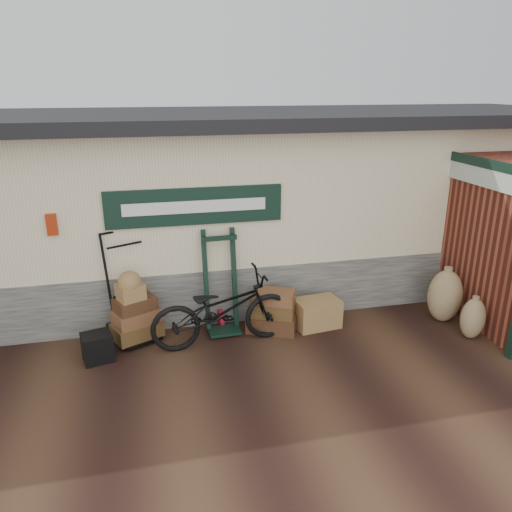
{
  "coord_description": "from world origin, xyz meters",
  "views": [
    {
      "loc": [
        -1.05,
        -6.19,
        3.66
      ],
      "look_at": [
        0.6,
        0.9,
        1.13
      ],
      "focal_mm": 35.0,
      "sensor_mm": 36.0,
      "label": 1
    }
  ],
  "objects_px": {
    "black_trunk": "(98,347)",
    "wicker_hamper": "(317,313)",
    "suitcase_stack": "(272,310)",
    "porter_trolley": "(128,286)",
    "green_barrow": "(221,282)",
    "bicycle": "(222,306)"
  },
  "relations": [
    {
      "from": "green_barrow",
      "to": "bicycle",
      "type": "bearing_deg",
      "value": -99.55
    },
    {
      "from": "porter_trolley",
      "to": "wicker_hamper",
      "type": "relative_size",
      "value": 2.42
    },
    {
      "from": "wicker_hamper",
      "to": "porter_trolley",
      "type": "bearing_deg",
      "value": 173.9
    },
    {
      "from": "bicycle",
      "to": "wicker_hamper",
      "type": "bearing_deg",
      "value": -86.26
    },
    {
      "from": "porter_trolley",
      "to": "black_trunk",
      "type": "height_order",
      "value": "porter_trolley"
    },
    {
      "from": "wicker_hamper",
      "to": "bicycle",
      "type": "bearing_deg",
      "value": -171.85
    },
    {
      "from": "black_trunk",
      "to": "wicker_hamper",
      "type": "bearing_deg",
      "value": 5.02
    },
    {
      "from": "porter_trolley",
      "to": "green_barrow",
      "type": "relative_size",
      "value": 1.05
    },
    {
      "from": "bicycle",
      "to": "suitcase_stack",
      "type": "bearing_deg",
      "value": -76.83
    },
    {
      "from": "wicker_hamper",
      "to": "bicycle",
      "type": "xyz_separation_m",
      "value": [
        -1.54,
        -0.22,
        0.39
      ]
    },
    {
      "from": "green_barrow",
      "to": "wicker_hamper",
      "type": "xyz_separation_m",
      "value": [
        1.48,
        -0.23,
        -0.57
      ]
    },
    {
      "from": "black_trunk",
      "to": "bicycle",
      "type": "relative_size",
      "value": 0.19
    },
    {
      "from": "wicker_hamper",
      "to": "green_barrow",
      "type": "bearing_deg",
      "value": 171.0
    },
    {
      "from": "wicker_hamper",
      "to": "black_trunk",
      "type": "xyz_separation_m",
      "value": [
        -3.31,
        -0.29,
        -0.03
      ]
    },
    {
      "from": "porter_trolley",
      "to": "green_barrow",
      "type": "height_order",
      "value": "porter_trolley"
    },
    {
      "from": "suitcase_stack",
      "to": "bicycle",
      "type": "relative_size",
      "value": 0.36
    },
    {
      "from": "porter_trolley",
      "to": "suitcase_stack",
      "type": "height_order",
      "value": "porter_trolley"
    },
    {
      "from": "porter_trolley",
      "to": "bicycle",
      "type": "bearing_deg",
      "value": -46.72
    },
    {
      "from": "black_trunk",
      "to": "suitcase_stack",
      "type": "bearing_deg",
      "value": 7.24
    },
    {
      "from": "bicycle",
      "to": "green_barrow",
      "type": "bearing_deg",
      "value": -11.53
    },
    {
      "from": "suitcase_stack",
      "to": "black_trunk",
      "type": "height_order",
      "value": "suitcase_stack"
    },
    {
      "from": "suitcase_stack",
      "to": "black_trunk",
      "type": "xyz_separation_m",
      "value": [
        -2.59,
        -0.33,
        -0.13
      ]
    }
  ]
}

